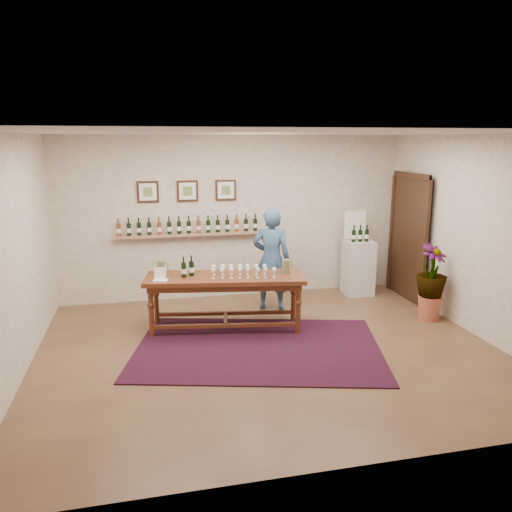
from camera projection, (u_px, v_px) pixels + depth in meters
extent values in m
plane|color=brown|center=(269.00, 350.00, 6.59)|extent=(6.00, 6.00, 0.00)
plane|color=#F4E3CF|center=(234.00, 218.00, 8.65)|extent=(6.00, 0.00, 6.00)
plane|color=#F4E3CF|center=(349.00, 312.00, 3.90)|extent=(6.00, 0.00, 6.00)
plane|color=#F4E3CF|center=(13.00, 259.00, 5.63)|extent=(0.00, 5.00, 5.00)
plane|color=#F4E3CF|center=(479.00, 237.00, 6.92)|extent=(0.00, 5.00, 5.00)
plane|color=silver|center=(271.00, 132.00, 5.96)|extent=(6.00, 6.00, 0.00)
cube|color=tan|center=(189.00, 234.00, 8.45)|extent=(2.50, 0.16, 0.04)
cube|color=black|center=(410.00, 239.00, 8.60)|extent=(0.10, 1.00, 2.10)
cube|color=black|center=(408.00, 239.00, 8.59)|extent=(0.04, 1.12, 2.22)
cube|color=black|center=(148.00, 192.00, 8.21)|extent=(0.35, 0.03, 0.35)
cube|color=white|center=(148.00, 192.00, 8.19)|extent=(0.28, 0.01, 0.28)
cube|color=olive|center=(148.00, 192.00, 8.19)|extent=(0.15, 0.00, 0.15)
cube|color=black|center=(187.00, 191.00, 8.35)|extent=(0.35, 0.03, 0.35)
cube|color=white|center=(188.00, 191.00, 8.33)|extent=(0.28, 0.01, 0.28)
cube|color=olive|center=(188.00, 191.00, 8.33)|extent=(0.15, 0.00, 0.15)
cube|color=black|center=(226.00, 190.00, 8.49)|extent=(0.35, 0.03, 0.35)
cube|color=white|center=(226.00, 190.00, 8.47)|extent=(0.28, 0.01, 0.28)
cube|color=olive|center=(226.00, 190.00, 8.46)|extent=(0.15, 0.00, 0.15)
cube|color=#4B0D15|center=(258.00, 348.00, 6.65)|extent=(3.66, 2.89, 0.02)
cube|color=#451711|center=(225.00, 278.00, 7.18)|extent=(2.36, 1.08, 0.06)
cube|color=#451711|center=(225.00, 283.00, 7.20)|extent=(2.22, 0.94, 0.10)
cylinder|color=#451711|center=(151.00, 312.00, 6.96)|extent=(0.08, 0.08, 0.75)
cylinder|color=#451711|center=(298.00, 309.00, 7.08)|extent=(0.08, 0.08, 0.75)
cylinder|color=#451711|center=(156.00, 300.00, 7.46)|extent=(0.08, 0.08, 0.75)
cylinder|color=#451711|center=(293.00, 298.00, 7.58)|extent=(0.08, 0.08, 0.75)
cube|color=#451711|center=(226.00, 326.00, 7.07)|extent=(2.05, 0.38, 0.05)
cube|color=#451711|center=(226.00, 313.00, 7.57)|extent=(2.05, 0.38, 0.05)
cube|color=#451711|center=(226.00, 319.00, 7.32)|extent=(0.13, 0.52, 0.05)
cube|color=white|center=(160.00, 274.00, 6.95)|extent=(0.22, 0.18, 0.18)
cube|color=silver|center=(358.00, 267.00, 8.93)|extent=(0.51, 0.51, 0.97)
cube|color=white|center=(355.00, 225.00, 8.87)|extent=(0.39, 0.04, 0.54)
cone|color=#B3543B|center=(429.00, 308.00, 7.69)|extent=(0.35, 0.35, 0.37)
imported|color=#173214|center=(432.00, 276.00, 7.57)|extent=(0.73, 0.73, 0.65)
imported|color=#33547A|center=(271.00, 259.00, 8.03)|extent=(0.72, 0.60, 1.67)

